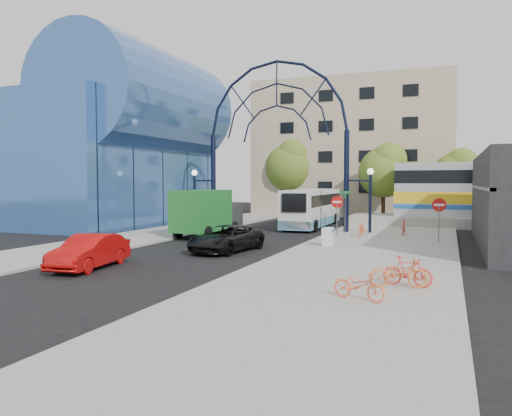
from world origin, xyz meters
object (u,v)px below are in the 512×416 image
at_px(black_suv, 226,239).
at_px(bike_far_c, 398,273).
at_px(city_bus, 312,207).
at_px(red_sedan, 90,251).
at_px(bike_far_a, 359,285).
at_px(stop_sign, 337,205).
at_px(bike_near_b, 404,227).
at_px(tree_north_b, 291,165).
at_px(tree_north_c, 457,173).
at_px(do_not_enter_sign, 439,209).
at_px(bike_far_b, 407,272).
at_px(green_truck, 208,213).
at_px(sandwich_board, 328,235).
at_px(gateway_arch, 277,111).
at_px(street_name_sign, 345,203).
at_px(bike_near_a, 362,228).
at_px(tree_north_a, 385,170).

bearing_deg(black_suv, bike_far_c, -27.71).
distance_m(city_bus, red_sedan, 21.82).
bearing_deg(bike_far_c, bike_far_a, 143.35).
height_order(city_bus, bike_far_a, city_bus).
xyz_separation_m(stop_sign, city_bus, (-3.23, 6.05, -0.47)).
relative_size(red_sedan, bike_near_b, 2.43).
height_order(tree_north_b, tree_north_c, tree_north_b).
bearing_deg(do_not_enter_sign, black_suv, -144.78).
xyz_separation_m(city_bus, bike_far_b, (8.73, -21.03, -0.92)).
bearing_deg(bike_far_c, green_truck, 32.80).
relative_size(sandwich_board, bike_far_b, 0.62).
bearing_deg(bike_far_a, gateway_arch, 43.77).
height_order(green_truck, black_suv, green_truck).
bearing_deg(city_bus, tree_north_b, 113.34).
relative_size(street_name_sign, black_suv, 0.59).
xyz_separation_m(sandwich_board, black_suv, (-4.51, -2.98, -0.08)).
xyz_separation_m(bike_near_a, bike_far_c, (3.62, -15.11, -0.00)).
height_order(gateway_arch, bike_near_b, gateway_arch).
xyz_separation_m(tree_north_b, bike_near_b, (12.71, -16.63, -4.63)).
xyz_separation_m(tree_north_b, bike_far_c, (13.92, -33.25, -4.66)).
xyz_separation_m(stop_sign, sandwich_board, (0.80, -6.02, -1.25)).
distance_m(street_name_sign, sandwich_board, 6.78).
height_order(street_name_sign, bike_far_a, street_name_sign).
relative_size(tree_north_b, red_sedan, 1.91).
xyz_separation_m(tree_north_b, black_suv, (4.96, -26.93, -4.61)).
distance_m(do_not_enter_sign, tree_north_c, 18.11).
height_order(gateway_arch, street_name_sign, gateway_arch).
height_order(street_name_sign, tree_north_b, tree_north_b).
bearing_deg(green_truck, city_bus, 67.21).
relative_size(sandwich_board, bike_far_c, 0.54).
distance_m(street_name_sign, tree_north_a, 13.59).
xyz_separation_m(tree_north_a, bike_near_b, (2.71, -12.63, -3.97)).
height_order(do_not_enter_sign, sandwich_board, do_not_enter_sign).
height_order(tree_north_b, black_suv, tree_north_b).
bearing_deg(tree_north_b, bike_far_b, -66.69).
bearing_deg(stop_sign, bike_near_b, 17.82).
xyz_separation_m(tree_north_b, bike_near_a, (10.30, -18.14, -4.66)).
distance_m(stop_sign, bike_near_a, 2.15).
distance_m(do_not_enter_sign, bike_near_b, 4.17).
relative_size(red_sedan, bike_far_c, 2.29).
xyz_separation_m(city_bus, black_suv, (-0.48, -15.04, -0.87)).
bearing_deg(sandwich_board, bike_near_a, 81.94).
bearing_deg(black_suv, tree_north_b, 107.94).
relative_size(tree_north_b, tree_north_c, 1.23).
xyz_separation_m(do_not_enter_sign, city_bus, (-9.43, 8.05, -0.45)).
relative_size(green_truck, bike_near_a, 3.28).
xyz_separation_m(tree_north_c, red_sedan, (-14.14, -31.39, -3.58)).
bearing_deg(bike_far_c, tree_north_a, -6.34).
xyz_separation_m(gateway_arch, bike_near_b, (8.83, -0.71, -7.92)).
distance_m(tree_north_b, green_truck, 21.46).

